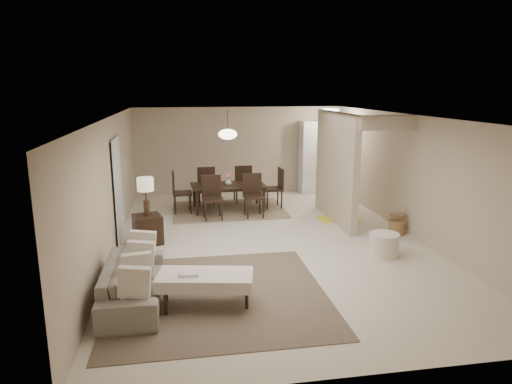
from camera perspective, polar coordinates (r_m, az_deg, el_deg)
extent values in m
plane|color=beige|center=(9.27, 1.64, -6.18)|extent=(9.00, 9.00, 0.00)
plane|color=white|center=(8.78, 1.75, 9.43)|extent=(9.00, 9.00, 0.00)
plane|color=#C2AF93|center=(13.33, -2.10, 5.21)|extent=(6.00, 0.00, 6.00)
plane|color=#C2AF93|center=(8.87, -17.68, 0.70)|extent=(0.00, 9.00, 9.00)
plane|color=#C2AF93|center=(9.97, 18.87, 1.91)|extent=(0.00, 9.00, 9.00)
cube|color=#C2AF93|center=(10.61, 9.95, 3.04)|extent=(0.15, 2.50, 2.50)
cube|color=black|center=(9.49, -16.93, 0.10)|extent=(0.04, 0.90, 2.04)
cube|color=white|center=(13.53, 8.05, 4.35)|extent=(1.20, 0.55, 2.10)
cylinder|color=white|center=(12.47, 9.36, 10.11)|extent=(0.44, 0.44, 0.05)
cube|color=brown|center=(7.03, -4.76, -12.64)|extent=(3.20, 3.20, 0.01)
imported|color=gray|center=(6.93, -15.09, -10.84)|extent=(2.02, 0.80, 0.59)
cube|color=silver|center=(6.58, -6.36, -10.83)|extent=(1.43, 0.85, 0.18)
cylinder|color=black|center=(6.48, -11.24, -13.75)|extent=(0.05, 0.05, 0.30)
cylinder|color=black|center=(6.53, -1.17, -13.27)|extent=(0.05, 0.05, 0.30)
cylinder|color=black|center=(6.88, -11.16, -12.10)|extent=(0.05, 0.05, 0.30)
cylinder|color=black|center=(6.93, -1.73, -11.66)|extent=(0.05, 0.05, 0.30)
cube|color=black|center=(9.33, -13.38, -4.56)|extent=(0.64, 0.64, 0.57)
cylinder|color=#47311E|center=(9.21, -13.52, -1.97)|extent=(0.12, 0.12, 0.30)
cylinder|color=#47311E|center=(9.15, -13.61, -0.27)|extent=(0.03, 0.03, 0.26)
cylinder|color=beige|center=(9.10, -13.67, 0.95)|extent=(0.32, 0.32, 0.26)
cylinder|color=silver|center=(8.76, 15.70, -6.38)|extent=(0.54, 0.54, 0.42)
cylinder|color=brown|center=(10.11, 17.17, -4.28)|extent=(0.41, 0.41, 0.29)
cube|color=brown|center=(11.61, -3.43, -2.23)|extent=(2.80, 2.10, 0.01)
imported|color=black|center=(11.53, -3.45, -0.71)|extent=(1.88, 1.11, 0.65)
imported|color=white|center=(11.45, -3.48, 1.26)|extent=(0.16, 0.16, 0.16)
cube|color=yellow|center=(10.99, 10.29, -3.29)|extent=(0.97, 0.63, 0.01)
cylinder|color=#47311E|center=(11.24, -3.58, 8.89)|extent=(0.02, 0.02, 0.50)
ellipsoid|color=#FFEAC6|center=(11.27, -3.56, 7.21)|extent=(0.46, 0.46, 0.25)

